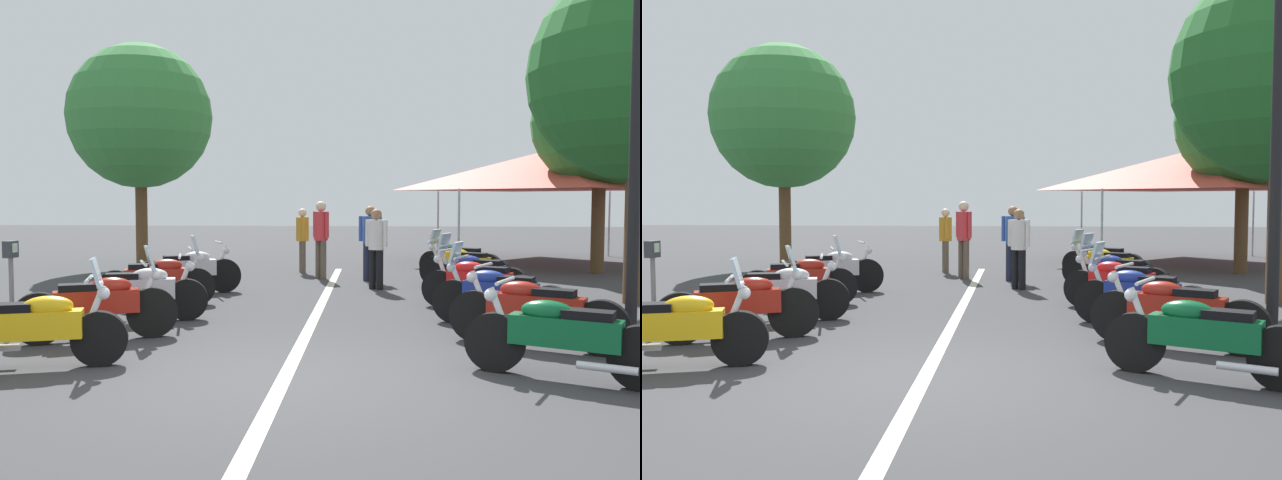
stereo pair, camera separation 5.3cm
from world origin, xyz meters
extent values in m
plane|color=#38383A|center=(0.00, 0.00, 0.00)|extent=(80.00, 80.00, 0.00)
cube|color=beige|center=(3.80, 0.00, 0.00)|extent=(14.54, 0.16, 0.01)
cylinder|color=black|center=(0.42, 2.09, 0.30)|extent=(0.32, 0.62, 0.61)
cube|color=#EAB214|center=(0.21, 2.76, 0.48)|extent=(0.59, 1.10, 0.30)
ellipsoid|color=#EAB214|center=(0.27, 2.59, 0.68)|extent=(0.40, 0.57, 0.22)
cube|color=black|center=(0.15, 2.97, 0.66)|extent=(0.39, 0.54, 0.12)
cylinder|color=silver|center=(0.41, 2.15, 0.60)|extent=(0.15, 0.30, 0.58)
cylinder|color=silver|center=(0.39, 2.19, 0.96)|extent=(0.60, 0.22, 0.04)
sphere|color=silver|center=(0.44, 2.04, 0.80)|extent=(0.14, 0.14, 0.14)
cube|color=silver|center=(0.42, 2.11, 1.03)|extent=(0.38, 0.22, 0.32)
cylinder|color=black|center=(2.00, 2.02, 0.33)|extent=(0.40, 0.66, 0.67)
cylinder|color=black|center=(1.42, 3.29, 0.33)|extent=(0.40, 0.66, 0.67)
cube|color=maroon|center=(1.71, 2.66, 0.51)|extent=(0.69, 1.08, 0.30)
ellipsoid|color=maroon|center=(1.78, 2.49, 0.71)|extent=(0.45, 0.58, 0.22)
cube|color=black|center=(1.62, 2.86, 0.69)|extent=(0.44, 0.54, 0.12)
cylinder|color=silver|center=(1.97, 2.08, 0.63)|extent=(0.18, 0.29, 0.58)
cylinder|color=silver|center=(1.95, 2.11, 0.99)|extent=(0.58, 0.29, 0.04)
sphere|color=silver|center=(2.02, 1.98, 0.83)|extent=(0.14, 0.14, 0.14)
cylinder|color=silver|center=(1.70, 3.11, 0.23)|extent=(0.30, 0.53, 0.08)
cube|color=silver|center=(1.99, 2.04, 1.06)|extent=(0.38, 0.26, 0.32)
cylinder|color=black|center=(3.30, 1.91, 0.31)|extent=(0.30, 0.64, 0.63)
cylinder|color=black|center=(2.92, 3.31, 0.31)|extent=(0.30, 0.64, 0.63)
cube|color=silver|center=(3.11, 2.61, 0.49)|extent=(0.56, 1.13, 0.30)
ellipsoid|color=silver|center=(3.16, 2.43, 0.69)|extent=(0.39, 0.57, 0.22)
cube|color=black|center=(3.05, 2.82, 0.67)|extent=(0.38, 0.53, 0.12)
cylinder|color=silver|center=(3.28, 1.97, 0.61)|extent=(0.14, 0.30, 0.58)
cylinder|color=silver|center=(3.27, 2.01, 0.97)|extent=(0.61, 0.20, 0.04)
sphere|color=silver|center=(3.31, 1.86, 0.81)|extent=(0.14, 0.14, 0.14)
cylinder|color=silver|center=(3.17, 3.07, 0.22)|extent=(0.22, 0.55, 0.08)
cylinder|color=black|center=(4.76, 2.15, 0.32)|extent=(0.36, 0.65, 0.65)
cylinder|color=black|center=(4.28, 3.42, 0.32)|extent=(0.36, 0.65, 0.65)
cube|color=maroon|center=(4.52, 2.78, 0.50)|extent=(0.62, 1.06, 0.30)
ellipsoid|color=maroon|center=(4.58, 2.61, 0.70)|extent=(0.42, 0.58, 0.22)
cube|color=black|center=(4.44, 2.99, 0.68)|extent=(0.41, 0.54, 0.12)
cylinder|color=silver|center=(4.73, 2.20, 0.62)|extent=(0.17, 0.30, 0.58)
cylinder|color=silver|center=(4.72, 2.24, 0.98)|extent=(0.60, 0.25, 0.04)
sphere|color=silver|center=(4.77, 2.10, 0.82)|extent=(0.14, 0.14, 0.14)
cylinder|color=silver|center=(4.55, 3.23, 0.23)|extent=(0.27, 0.54, 0.08)
cube|color=silver|center=(4.75, 2.17, 1.05)|extent=(0.38, 0.24, 0.32)
cylinder|color=black|center=(6.38, 2.03, 0.33)|extent=(0.39, 0.66, 0.66)
cylinder|color=black|center=(5.82, 3.32, 0.33)|extent=(0.39, 0.66, 0.66)
cube|color=silver|center=(6.10, 2.67, 0.51)|extent=(0.69, 1.09, 0.30)
ellipsoid|color=silver|center=(6.17, 2.51, 0.71)|extent=(0.45, 0.58, 0.22)
cube|color=black|center=(6.01, 2.87, 0.69)|extent=(0.43, 0.54, 0.12)
cylinder|color=silver|center=(6.36, 2.08, 0.63)|extent=(0.18, 0.29, 0.58)
cylinder|color=silver|center=(6.34, 2.12, 0.99)|extent=(0.58, 0.29, 0.04)
sphere|color=silver|center=(6.40, 1.98, 0.83)|extent=(0.14, 0.14, 0.14)
cylinder|color=silver|center=(6.09, 3.13, 0.23)|extent=(0.29, 0.54, 0.08)
cylinder|color=black|center=(0.53, -2.20, 0.32)|extent=(0.41, 0.63, 0.63)
cube|color=#0C592D|center=(0.21, -2.83, 0.50)|extent=(0.73, 1.09, 0.30)
ellipsoid|color=#0C592D|center=(0.29, -2.67, 0.70)|extent=(0.46, 0.58, 0.22)
cube|color=black|center=(0.11, -3.03, 0.68)|extent=(0.45, 0.55, 0.12)
cylinder|color=silver|center=(0.50, -2.25, 0.62)|extent=(0.19, 0.29, 0.58)
cylinder|color=silver|center=(0.48, -2.29, 0.98)|extent=(0.57, 0.31, 0.04)
sphere|color=silver|center=(0.55, -2.15, 0.82)|extent=(0.14, 0.14, 0.14)
cylinder|color=silver|center=(-0.14, -3.14, 0.22)|extent=(0.32, 0.53, 0.08)
cylinder|color=black|center=(2.06, -2.22, 0.33)|extent=(0.43, 0.65, 0.66)
cylinder|color=black|center=(1.36, -3.57, 0.33)|extent=(0.43, 0.65, 0.66)
cube|color=maroon|center=(1.71, -2.90, 0.51)|extent=(0.79, 1.16, 0.30)
ellipsoid|color=maroon|center=(1.79, -2.74, 0.71)|extent=(0.47, 0.58, 0.22)
cube|color=black|center=(1.61, -3.09, 0.69)|extent=(0.45, 0.55, 0.12)
cylinder|color=silver|center=(2.04, -2.27, 0.63)|extent=(0.20, 0.29, 0.58)
cylinder|color=silver|center=(2.02, -2.31, 0.99)|extent=(0.57, 0.32, 0.04)
sphere|color=silver|center=(2.09, -2.17, 0.83)|extent=(0.14, 0.14, 0.14)
cylinder|color=silver|center=(1.34, -3.22, 0.23)|extent=(0.33, 0.52, 0.08)
cylinder|color=black|center=(3.38, -2.10, 0.32)|extent=(0.40, 0.64, 0.64)
cylinder|color=black|center=(2.79, -3.34, 0.32)|extent=(0.40, 0.64, 0.64)
cube|color=navy|center=(3.09, -2.72, 0.50)|extent=(0.70, 1.06, 0.30)
ellipsoid|color=navy|center=(3.16, -2.56, 0.70)|extent=(0.46, 0.58, 0.22)
cube|color=black|center=(2.99, -2.92, 0.68)|extent=(0.44, 0.55, 0.12)
cylinder|color=silver|center=(3.36, -2.16, 0.62)|extent=(0.19, 0.29, 0.58)
cylinder|color=silver|center=(3.34, -2.19, 0.98)|extent=(0.58, 0.30, 0.04)
sphere|color=silver|center=(3.40, -2.06, 0.82)|extent=(0.14, 0.14, 0.14)
cylinder|color=silver|center=(2.75, -3.02, 0.23)|extent=(0.31, 0.53, 0.08)
cube|color=silver|center=(3.37, -2.12, 1.05)|extent=(0.38, 0.26, 0.32)
cylinder|color=black|center=(4.88, -2.04, 0.32)|extent=(0.42, 0.62, 0.63)
cylinder|color=black|center=(4.22, -3.26, 0.32)|extent=(0.42, 0.62, 0.63)
cube|color=red|center=(4.55, -2.65, 0.50)|extent=(0.75, 1.06, 0.30)
ellipsoid|color=red|center=(4.63, -2.49, 0.70)|extent=(0.48, 0.58, 0.22)
cube|color=black|center=(4.44, -2.84, 0.68)|extent=(0.46, 0.55, 0.12)
cylinder|color=silver|center=(4.85, -2.09, 0.62)|extent=(0.20, 0.29, 0.58)
cylinder|color=silver|center=(4.83, -2.13, 0.98)|extent=(0.56, 0.33, 0.04)
sphere|color=silver|center=(4.90, -2.00, 0.82)|extent=(0.14, 0.14, 0.14)
cylinder|color=silver|center=(4.19, -2.93, 0.22)|extent=(0.33, 0.52, 0.08)
cylinder|color=black|center=(6.26, -2.23, 0.31)|extent=(0.45, 0.60, 0.62)
cylinder|color=black|center=(5.54, -3.38, 0.31)|extent=(0.45, 0.60, 0.62)
cube|color=navy|center=(5.90, -2.81, 0.49)|extent=(0.79, 1.02, 0.30)
ellipsoid|color=navy|center=(5.99, -2.65, 0.69)|extent=(0.50, 0.58, 0.22)
cube|color=black|center=(5.78, -2.99, 0.67)|extent=(0.48, 0.54, 0.12)
cylinder|color=silver|center=(6.23, -2.28, 0.61)|extent=(0.21, 0.28, 0.58)
cylinder|color=silver|center=(6.20, -2.32, 0.97)|extent=(0.55, 0.36, 0.04)
sphere|color=silver|center=(6.28, -2.19, 0.81)|extent=(0.14, 0.14, 0.14)
cylinder|color=silver|center=(5.53, -3.05, 0.22)|extent=(0.36, 0.51, 0.08)
cube|color=silver|center=(6.25, -2.25, 1.04)|extent=(0.37, 0.29, 0.32)
cylinder|color=black|center=(7.90, -2.20, 0.31)|extent=(0.43, 0.61, 0.62)
cylinder|color=black|center=(7.21, -3.40, 0.31)|extent=(0.43, 0.61, 0.62)
cube|color=#EAB214|center=(7.55, -2.80, 0.49)|extent=(0.76, 1.05, 0.30)
ellipsoid|color=#EAB214|center=(7.64, -2.64, 0.69)|extent=(0.48, 0.58, 0.22)
cube|color=black|center=(7.45, -2.99, 0.67)|extent=(0.46, 0.55, 0.12)
cylinder|color=silver|center=(7.87, -2.25, 0.61)|extent=(0.20, 0.29, 0.58)
cylinder|color=silver|center=(7.85, -2.29, 0.97)|extent=(0.56, 0.34, 0.04)
sphere|color=silver|center=(7.92, -2.16, 0.81)|extent=(0.14, 0.14, 0.14)
cylinder|color=silver|center=(7.19, -3.07, 0.22)|extent=(0.34, 0.52, 0.08)
cube|color=silver|center=(7.89, -2.22, 1.04)|extent=(0.37, 0.28, 0.32)
cylinder|color=black|center=(9.20, -2.29, 0.32)|extent=(0.47, 0.61, 0.64)
cylinder|color=black|center=(8.44, -3.44, 0.32)|extent=(0.47, 0.61, 0.64)
cube|color=#0C592D|center=(8.82, -2.86, 0.50)|extent=(0.81, 1.03, 0.30)
ellipsoid|color=#0C592D|center=(8.92, -2.71, 0.70)|extent=(0.50, 0.58, 0.22)
cube|color=black|center=(8.70, -3.05, 0.68)|extent=(0.48, 0.54, 0.12)
cylinder|color=silver|center=(9.17, -2.34, 0.62)|extent=(0.22, 0.28, 0.58)
cylinder|color=silver|center=(9.14, -2.37, 0.98)|extent=(0.54, 0.38, 0.04)
sphere|color=silver|center=(9.23, -2.24, 0.82)|extent=(0.14, 0.14, 0.14)
cylinder|color=silver|center=(8.44, -3.11, 0.22)|extent=(0.37, 0.50, 0.08)
cylinder|color=black|center=(1.73, -4.04, 2.32)|extent=(0.14, 0.14, 4.63)
cylinder|color=slate|center=(1.77, 3.83, 0.55)|extent=(0.06, 0.06, 1.10)
cube|color=#33383D|center=(1.77, 3.83, 1.18)|extent=(0.19, 0.14, 0.22)
cube|color=#B2D8BF|center=(1.76, 3.76, 1.20)|extent=(0.10, 0.02, 0.12)
cylinder|color=brown|center=(8.97, 0.37, 0.44)|extent=(0.14, 0.14, 0.89)
cylinder|color=brown|center=(8.84, 0.24, 0.44)|extent=(0.14, 0.14, 0.89)
cylinder|color=red|center=(8.91, 0.31, 1.22)|extent=(0.32, 0.32, 0.66)
cylinder|color=red|center=(9.06, 0.46, 1.25)|extent=(0.09, 0.09, 0.60)
cylinder|color=red|center=(8.75, 0.15, 1.25)|extent=(0.09, 0.09, 0.60)
sphere|color=beige|center=(8.91, 0.31, 1.67)|extent=(0.24, 0.24, 0.24)
cylinder|color=black|center=(7.02, -1.04, 0.41)|extent=(0.14, 0.14, 0.81)
cylinder|color=black|center=(7.12, -0.89, 0.41)|extent=(0.14, 0.14, 0.81)
cylinder|color=silver|center=(7.07, -0.96, 1.12)|extent=(0.32, 0.32, 0.61)
cylinder|color=silver|center=(6.94, -1.14, 1.15)|extent=(0.09, 0.09, 0.55)
cylinder|color=silver|center=(7.20, -0.78, 1.15)|extent=(0.09, 0.09, 0.55)
sphere|color=#9E704C|center=(7.07, -0.96, 1.53)|extent=(0.22, 0.22, 0.22)
cylinder|color=#1E2338|center=(8.42, -0.92, 0.42)|extent=(0.14, 0.14, 0.83)
cylinder|color=#1E2338|center=(8.46, -0.75, 0.42)|extent=(0.14, 0.14, 0.83)
cylinder|color=#2D51A5|center=(8.44, -0.84, 1.15)|extent=(0.32, 0.32, 0.63)
cylinder|color=#2D51A5|center=(8.39, -1.05, 1.18)|extent=(0.09, 0.09, 0.56)
cylinder|color=#2D51A5|center=(8.50, -0.62, 1.18)|extent=(0.09, 0.09, 0.56)
sphere|color=#9E704C|center=(8.44, -0.84, 1.57)|extent=(0.23, 0.23, 0.23)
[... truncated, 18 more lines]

